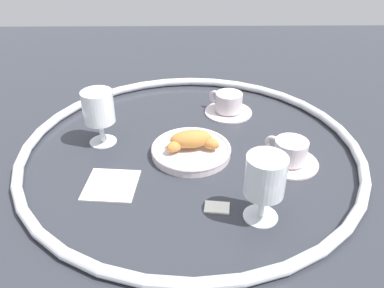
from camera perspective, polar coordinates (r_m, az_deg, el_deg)
ground_plane at (r=0.95m, az=-0.14°, el=-1.05°), size 2.20×2.20×0.00m
table_chrome_rim at (r=0.94m, az=-0.14°, el=-0.44°), size 0.82×0.82×0.02m
pastry_plate at (r=0.93m, az=0.00°, el=-0.92°), size 0.19×0.19×0.02m
croissant_large at (r=0.91m, az=0.03°, el=0.53°), size 0.14×0.07×0.04m
coffee_cup_near at (r=1.12m, az=5.37°, el=5.83°), size 0.14×0.14×0.06m
coffee_cup_far at (r=0.92m, az=14.21°, el=-1.40°), size 0.14×0.14×0.06m
juice_glass_left at (r=0.72m, az=10.73°, el=-5.04°), size 0.08×0.08×0.14m
juice_glass_right at (r=0.96m, az=-13.63°, el=5.09°), size 0.08×0.08×0.14m
sugar_packet at (r=0.78m, az=3.70°, el=-9.21°), size 0.05×0.04×0.01m
folded_napkin at (r=0.86m, az=-11.84°, el=-5.84°), size 0.12×0.12×0.01m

